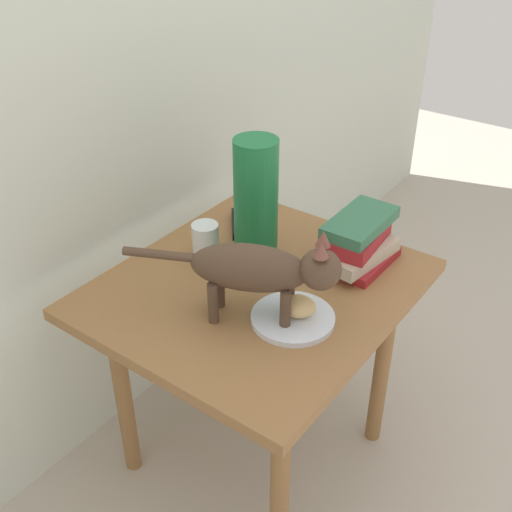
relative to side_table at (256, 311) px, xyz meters
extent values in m
plane|color=#B2A899|center=(0.00, 0.00, -0.51)|extent=(6.00, 6.00, 0.00)
cube|color=silver|center=(0.00, 0.45, 0.59)|extent=(4.00, 0.04, 2.20)
cube|color=olive|center=(0.00, 0.00, 0.07)|extent=(0.75, 0.67, 0.03)
cylinder|color=olive|center=(-0.25, -0.25, -0.23)|extent=(0.04, 0.04, 0.57)
cylinder|color=olive|center=(0.25, -0.25, -0.23)|extent=(0.04, 0.04, 0.57)
cylinder|color=olive|center=(-0.25, 0.25, -0.23)|extent=(0.04, 0.04, 0.57)
cylinder|color=olive|center=(0.25, 0.25, -0.23)|extent=(0.04, 0.04, 0.57)
cylinder|color=silver|center=(-0.07, -0.15, 0.09)|extent=(0.19, 0.19, 0.01)
ellipsoid|color=#E0BC7A|center=(-0.06, -0.16, 0.12)|extent=(0.09, 0.10, 0.05)
cylinder|color=#4C3828|center=(-0.05, -0.13, 0.13)|extent=(0.02, 0.02, 0.10)
cylinder|color=#4C3828|center=(-0.10, -0.15, 0.13)|extent=(0.02, 0.02, 0.10)
cylinder|color=#4C3828|center=(-0.12, 0.02, 0.13)|extent=(0.02, 0.02, 0.10)
cylinder|color=#4C3828|center=(-0.17, -0.01, 0.13)|extent=(0.02, 0.02, 0.10)
ellipsoid|color=#4C3828|center=(-0.11, -0.06, 0.22)|extent=(0.19, 0.27, 0.11)
sphere|color=#4C3828|center=(-0.05, -0.20, 0.23)|extent=(0.09, 0.09, 0.09)
cone|color=brown|center=(-0.03, -0.19, 0.29)|extent=(0.03, 0.03, 0.03)
cone|color=brown|center=(-0.07, -0.21, 0.29)|extent=(0.03, 0.03, 0.03)
cylinder|color=#4C3828|center=(-0.20, 0.12, 0.23)|extent=(0.09, 0.15, 0.02)
cube|color=maroon|center=(0.23, -0.16, 0.09)|extent=(0.20, 0.13, 0.02)
cube|color=#BCB299|center=(0.22, -0.15, 0.12)|extent=(0.23, 0.15, 0.04)
cube|color=maroon|center=(0.22, -0.15, 0.16)|extent=(0.20, 0.14, 0.04)
cube|color=#336B4C|center=(0.23, -0.15, 0.20)|extent=(0.22, 0.12, 0.03)
cylinder|color=#196B38|center=(0.09, 0.06, 0.25)|extent=(0.11, 0.11, 0.33)
cylinder|color=silver|center=(0.03, 0.19, 0.13)|extent=(0.07, 0.07, 0.08)
cylinder|color=silver|center=(0.03, 0.19, 0.10)|extent=(0.06, 0.06, 0.04)
cube|color=black|center=(0.20, 0.20, 0.09)|extent=(0.14, 0.13, 0.02)
camera|label=1|loc=(-1.00, -0.74, 0.97)|focal=44.16mm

